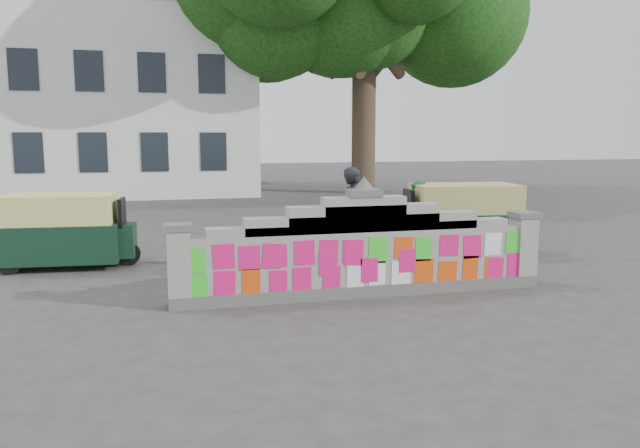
% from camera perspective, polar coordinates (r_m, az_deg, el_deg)
% --- Properties ---
extents(ground, '(100.00, 100.00, 0.00)m').
position_cam_1_polar(ground, '(10.63, 3.94, -6.53)').
color(ground, '#383533').
rests_on(ground, ground).
extents(parapet_wall, '(6.48, 0.44, 2.01)m').
position_cam_1_polar(parapet_wall, '(10.46, 3.99, -2.56)').
color(parapet_wall, '#4C4C49').
rests_on(parapet_wall, ground).
extents(building, '(16.00, 10.00, 8.90)m').
position_cam_1_polar(building, '(31.98, -21.53, 9.96)').
color(building, silver).
rests_on(building, ground).
extents(cyclist_bike, '(2.18, 1.17, 1.09)m').
position_cam_1_polar(cyclist_bike, '(11.99, 3.13, -2.18)').
color(cyclist_bike, black).
rests_on(cyclist_bike, ground).
extents(cyclist_rider, '(0.58, 0.75, 1.84)m').
position_cam_1_polar(cyclist_rider, '(11.93, 3.14, -0.39)').
color(cyclist_rider, black).
rests_on(cyclist_rider, ground).
extents(pedestrian, '(0.96, 1.02, 1.67)m').
position_cam_1_polar(pedestrian, '(14.14, 9.09, 0.50)').
color(pedestrian, green).
rests_on(pedestrian, ground).
extents(rickshaw_left, '(2.75, 1.45, 1.50)m').
position_cam_1_polar(rickshaw_left, '(13.71, -22.30, -0.49)').
color(rickshaw_left, black).
rests_on(rickshaw_left, ground).
extents(rickshaw_right, '(2.97, 1.67, 1.60)m').
position_cam_1_polar(rickshaw_right, '(14.32, 12.77, 0.49)').
color(rickshaw_right, '#103022').
rests_on(rickshaw_right, ground).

